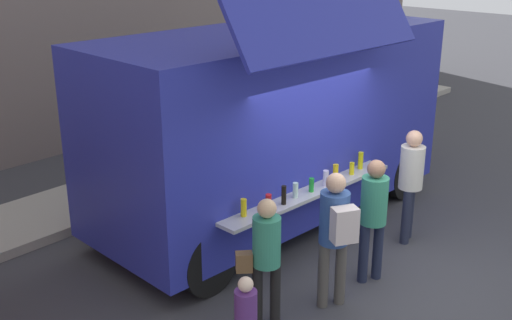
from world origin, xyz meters
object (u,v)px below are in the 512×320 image
object	(u,v)px
trash_bin	(306,117)
customer_front_ordering	(374,210)
child_near_queue	(246,318)
food_truck_main	(273,121)
customer_mid_with_backpack	(336,228)
customer_rear_waiting	(265,252)
customer_extra_browsing	(411,176)

from	to	relation	value
trash_bin	customer_front_ordering	bearing A→B (deg)	-134.19
customer_front_ordering	child_near_queue	distance (m)	2.53
food_truck_main	customer_mid_with_backpack	xyz separation A→B (m)	(-1.45, -2.25, -0.57)
customer_rear_waiting	customer_extra_browsing	size ratio (longest dim) A/B	0.93
customer_mid_with_backpack	customer_extra_browsing	bearing A→B (deg)	-53.99
customer_rear_waiting	customer_extra_browsing	distance (m)	3.06
customer_extra_browsing	customer_mid_with_backpack	bearing A→B (deg)	77.38
trash_bin	customer_rear_waiting	xyz separation A→B (m)	(-6.12, -4.20, 0.49)
food_truck_main	child_near_queue	world-z (taller)	food_truck_main
food_truck_main	trash_bin	world-z (taller)	food_truck_main
food_truck_main	customer_extra_browsing	bearing A→B (deg)	-66.41
food_truck_main	customer_extra_browsing	distance (m)	2.23
trash_bin	child_near_queue	size ratio (longest dim) A/B	0.79
customer_front_ordering	customer_extra_browsing	distance (m)	1.38
customer_front_ordering	customer_rear_waiting	xyz separation A→B (m)	(-1.69, 0.35, -0.06)
trash_bin	customer_extra_browsing	world-z (taller)	customer_extra_browsing
customer_mid_with_backpack	customer_rear_waiting	xyz separation A→B (m)	(-0.84, 0.37, -0.12)
customer_rear_waiting	child_near_queue	xyz separation A→B (m)	(-0.82, -0.46, -0.26)
food_truck_main	trash_bin	distance (m)	4.63
trash_bin	customer_mid_with_backpack	xyz separation A→B (m)	(-5.28, -4.57, 0.61)
customer_front_ordering	customer_extra_browsing	bearing A→B (deg)	-57.96
trash_bin	customer_front_ordering	distance (m)	6.38
customer_rear_waiting	child_near_queue	world-z (taller)	customer_rear_waiting
trash_bin	food_truck_main	bearing A→B (deg)	-148.79
food_truck_main	customer_front_ordering	distance (m)	2.39
trash_bin	customer_mid_with_backpack	size ratio (longest dim) A/B	0.52
trash_bin	child_near_queue	bearing A→B (deg)	-146.09
trash_bin	customer_extra_browsing	distance (m)	5.33
trash_bin	customer_front_ordering	size ratio (longest dim) A/B	0.54
trash_bin	customer_rear_waiting	size ratio (longest dim) A/B	0.57
food_truck_main	child_near_queue	distance (m)	4.00
trash_bin	child_near_queue	world-z (taller)	child_near_queue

